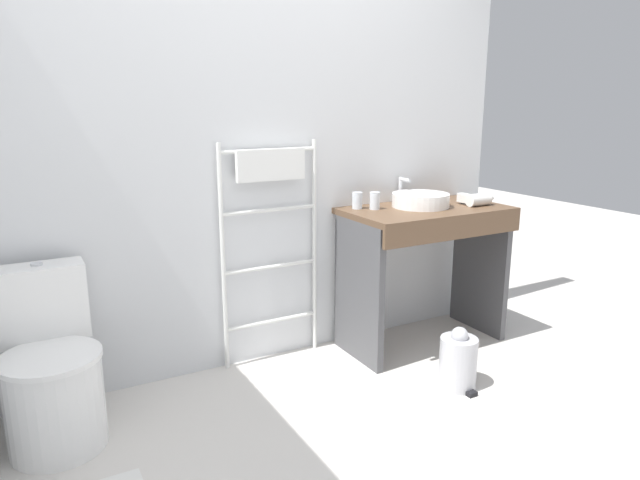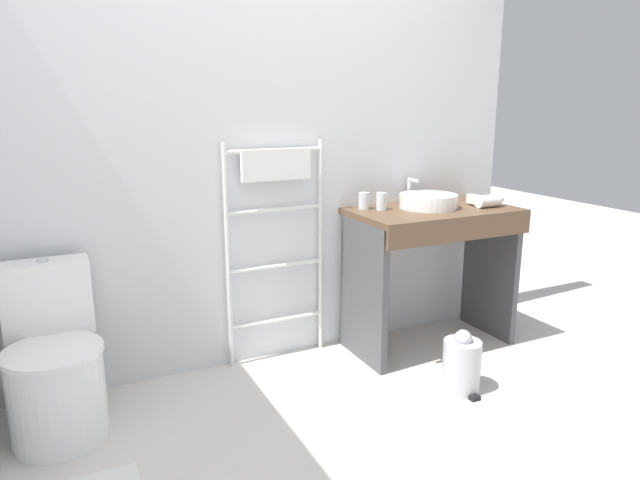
{
  "view_description": "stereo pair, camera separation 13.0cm",
  "coord_description": "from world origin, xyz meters",
  "px_view_note": "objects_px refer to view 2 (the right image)",
  "views": [
    {
      "loc": [
        -1.23,
        -1.57,
        1.45
      ],
      "look_at": [
        -0.01,
        0.63,
        0.84
      ],
      "focal_mm": 32.0,
      "sensor_mm": 36.0,
      "label": 1
    },
    {
      "loc": [
        -1.12,
        -1.63,
        1.45
      ],
      "look_at": [
        -0.01,
        0.63,
        0.84
      ],
      "focal_mm": 32.0,
      "sensor_mm": 36.0,
      "label": 2
    }
  ],
  "objects_px": {
    "trash_bin": "(462,364)",
    "sink_basin": "(428,201)",
    "toilet": "(55,370)",
    "cup_near_wall": "(364,201)",
    "hair_dryer": "(488,201)",
    "cup_near_edge": "(381,201)",
    "towel_radiator": "(276,207)"
  },
  "relations": [
    {
      "from": "trash_bin",
      "to": "sink_basin",
      "type": "bearing_deg",
      "value": 72.34
    },
    {
      "from": "toilet",
      "to": "sink_basin",
      "type": "relative_size",
      "value": 2.25
    },
    {
      "from": "toilet",
      "to": "sink_basin",
      "type": "bearing_deg",
      "value": 2.65
    },
    {
      "from": "cup_near_wall",
      "to": "hair_dryer",
      "type": "bearing_deg",
      "value": -20.41
    },
    {
      "from": "hair_dryer",
      "to": "toilet",
      "type": "bearing_deg",
      "value": 179.2
    },
    {
      "from": "hair_dryer",
      "to": "cup_near_wall",
      "type": "bearing_deg",
      "value": 159.59
    },
    {
      "from": "cup_near_edge",
      "to": "hair_dryer",
      "type": "bearing_deg",
      "value": -17.43
    },
    {
      "from": "towel_radiator",
      "to": "cup_near_wall",
      "type": "relative_size",
      "value": 12.92
    },
    {
      "from": "sink_basin",
      "to": "towel_radiator",
      "type": "bearing_deg",
      "value": 167.98
    },
    {
      "from": "cup_near_wall",
      "to": "hair_dryer",
      "type": "distance_m",
      "value": 0.74
    },
    {
      "from": "cup_near_edge",
      "to": "sink_basin",
      "type": "bearing_deg",
      "value": -13.03
    },
    {
      "from": "toilet",
      "to": "hair_dryer",
      "type": "relative_size",
      "value": 3.78
    },
    {
      "from": "toilet",
      "to": "sink_basin",
      "type": "xyz_separation_m",
      "value": [
        2.05,
        0.09,
        0.59
      ]
    },
    {
      "from": "cup_near_wall",
      "to": "towel_radiator",
      "type": "bearing_deg",
      "value": 173.7
    },
    {
      "from": "toilet",
      "to": "cup_near_wall",
      "type": "bearing_deg",
      "value": 7.58
    },
    {
      "from": "cup_near_wall",
      "to": "cup_near_edge",
      "type": "xyz_separation_m",
      "value": [
        0.08,
        -0.06,
        0.0
      ]
    },
    {
      "from": "toilet",
      "to": "hair_dryer",
      "type": "distance_m",
      "value": 2.45
    },
    {
      "from": "towel_radiator",
      "to": "trash_bin",
      "type": "height_order",
      "value": "towel_radiator"
    },
    {
      "from": "toilet",
      "to": "cup_near_edge",
      "type": "xyz_separation_m",
      "value": [
        1.77,
        0.16,
        0.59
      ]
    },
    {
      "from": "cup_near_wall",
      "to": "trash_bin",
      "type": "height_order",
      "value": "cup_near_wall"
    },
    {
      "from": "toilet",
      "to": "towel_radiator",
      "type": "xyz_separation_m",
      "value": [
        1.17,
        0.28,
        0.59
      ]
    },
    {
      "from": "towel_radiator",
      "to": "trash_bin",
      "type": "distance_m",
      "value": 1.28
    },
    {
      "from": "sink_basin",
      "to": "cup_near_edge",
      "type": "xyz_separation_m",
      "value": [
        -0.28,
        0.06,
        0.01
      ]
    },
    {
      "from": "sink_basin",
      "to": "cup_near_wall",
      "type": "xyz_separation_m",
      "value": [
        -0.36,
        0.13,
        0.01
      ]
    },
    {
      "from": "sink_basin",
      "to": "cup_near_edge",
      "type": "relative_size",
      "value": 3.37
    },
    {
      "from": "cup_near_edge",
      "to": "trash_bin",
      "type": "bearing_deg",
      "value": -81.81
    },
    {
      "from": "towel_radiator",
      "to": "hair_dryer",
      "type": "height_order",
      "value": "towel_radiator"
    },
    {
      "from": "trash_bin",
      "to": "cup_near_edge",
      "type": "bearing_deg",
      "value": 98.19
    },
    {
      "from": "towel_radiator",
      "to": "sink_basin",
      "type": "xyz_separation_m",
      "value": [
        0.88,
        -0.19,
        -0.0
      ]
    },
    {
      "from": "toilet",
      "to": "cup_near_edge",
      "type": "height_order",
      "value": "cup_near_edge"
    },
    {
      "from": "towel_radiator",
      "to": "cup_near_edge",
      "type": "relative_size",
      "value": 12.47
    },
    {
      "from": "toilet",
      "to": "cup_near_wall",
      "type": "distance_m",
      "value": 1.8
    }
  ]
}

